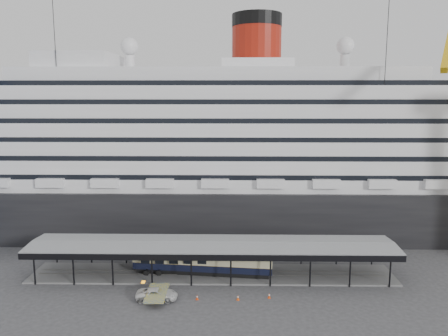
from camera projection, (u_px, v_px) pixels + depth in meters
The scene contains 8 objects.
ground at pixel (211, 288), 63.09m from camera, with size 200.00×200.00×0.00m, color #38383B.
cruise_ship at pixel (218, 141), 91.79m from camera, with size 130.00×30.00×43.90m.
platform_canopy at pixel (212, 260), 67.65m from camera, with size 56.00×9.18×5.30m.
port_truck at pixel (157, 294), 59.40m from camera, with size 2.59×5.63×1.56m, color silver.
pullman_carriage at pixel (202, 259), 67.65m from camera, with size 21.76×5.07×21.19m.
traffic_cone_left at pixel (197, 297), 59.50m from camera, with size 0.50×0.50×0.73m.
traffic_cone_mid at pixel (238, 297), 59.38m from camera, with size 0.51×0.51×0.76m.
traffic_cone_right at pixel (269, 296), 59.95m from camera, with size 0.47×0.47×0.75m.
Camera 1 is at (2.94, -59.51, 27.15)m, focal length 35.00 mm.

